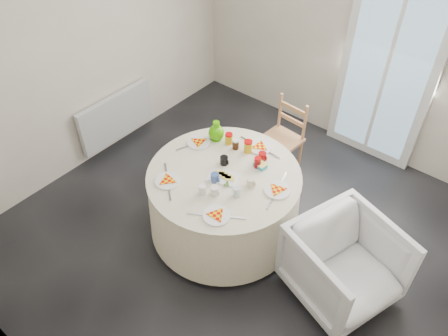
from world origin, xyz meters
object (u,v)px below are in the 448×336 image
Objects in this scene: armchair at (345,263)px; table at (224,202)px; wooden_chair at (282,135)px; green_pitcher at (216,127)px; radiator at (117,117)px.

table is at bearing 112.95° from armchair.
armchair is at bearing 4.35° from table.
green_pitcher is at bearing -106.32° from wooden_chair.
wooden_chair is at bearing 90.46° from green_pitcher.
wooden_chair reaches higher than armchair.
green_pitcher is at bearing 137.92° from table.
radiator is 1.17× the size of wooden_chair.
radiator is 1.82m from table.
green_pitcher is (-1.56, 0.24, 0.48)m from armchair.
table is 1.20m from armchair.
green_pitcher reaches higher than radiator.
armchair is (3.00, -0.15, 0.01)m from radiator.
table is at bearing -80.71° from wooden_chair.
table is 0.70m from green_pitcher.
armchair is 1.65m from green_pitcher.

